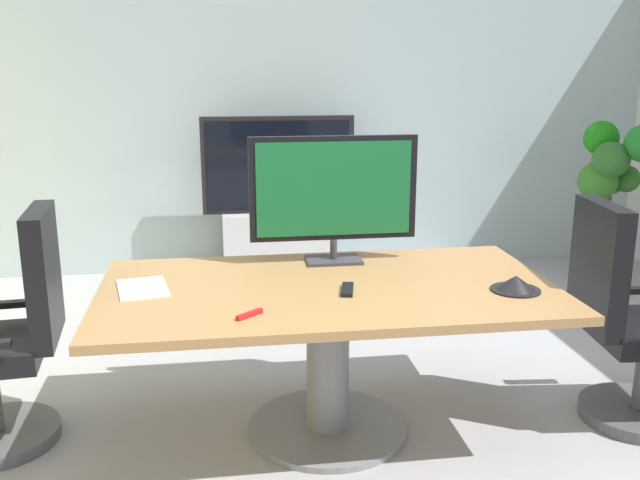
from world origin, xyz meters
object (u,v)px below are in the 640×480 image
office_chair_right (627,332)px  tv_monitor (334,192)px  conference_phone (516,284)px  wall_display_unit (279,225)px  remote_control (347,290)px  potted_plant (610,187)px  conference_table (328,323)px  office_chair_left (10,348)px

office_chair_right → tv_monitor: bearing=75.8°
conference_phone → wall_display_unit: bearing=106.8°
wall_display_unit → remote_control: 2.61m
tv_monitor → potted_plant: 2.89m
potted_plant → conference_table: bearing=-142.3°
remote_control → tv_monitor: bearing=100.3°
conference_table → tv_monitor: size_ratio=2.45×
tv_monitor → conference_phone: size_ratio=3.82×
conference_table → conference_phone: 0.86m
office_chair_left → potted_plant: 4.36m
wall_display_unit → conference_phone: (0.81, -2.69, 0.32)m
conference_table → potted_plant: potted_plant is taller
wall_display_unit → office_chair_right: bearing=-61.0°
office_chair_left → tv_monitor: bearing=94.8°
potted_plant → tv_monitor: bearing=-147.4°
potted_plant → conference_phone: size_ratio=5.81×
office_chair_right → wall_display_unit: size_ratio=0.83×
office_chair_left → wall_display_unit: (1.44, 2.36, -0.01)m
conference_table → potted_plant: size_ratio=1.61×
office_chair_left → wall_display_unit: wall_display_unit is taller
conference_table → potted_plant: 3.18m
office_chair_right → conference_phone: 0.70m
office_chair_left → conference_phone: size_ratio=4.95×
office_chair_left → wall_display_unit: size_ratio=0.83×
office_chair_left → tv_monitor: size_ratio=1.30×
conference_table → office_chair_left: office_chair_left is taller
potted_plant → conference_phone: bearing=-128.5°
potted_plant → wall_display_unit: bearing=167.6°
potted_plant → conference_phone: 2.73m
tv_monitor → conference_table: bearing=-102.9°
tv_monitor → wall_display_unit: size_ratio=0.64×
office_chair_left → potted_plant: bearing=109.7°
conference_phone → remote_control: size_ratio=1.29×
conference_table → wall_display_unit: (-0.00, 2.49, -0.11)m
tv_monitor → potted_plant: tv_monitor is taller
office_chair_left → potted_plant: size_ratio=0.85×
conference_table → conference_phone: size_ratio=9.35×
office_chair_right → remote_control: office_chair_right is taller
wall_display_unit → potted_plant: bearing=-12.4°
office_chair_right → potted_plant: 2.33m
tv_monitor → office_chair_right: bearing=-20.1°
wall_display_unit → remote_control: (0.07, -2.59, 0.30)m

